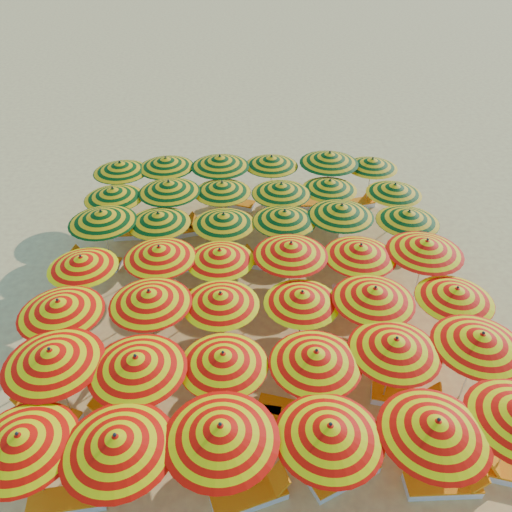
# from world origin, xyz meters

# --- Properties ---
(ground) EXTENTS (120.00, 120.00, 0.00)m
(ground) POSITION_xyz_m (0.00, 0.00, 0.00)
(ground) COLOR #F7CC6D
(ground) RESTS_ON ground
(umbrella_0) EXTENTS (2.97, 2.97, 2.43)m
(umbrella_0) POSITION_xyz_m (-5.14, -6.25, 2.14)
(umbrella_0) COLOR silver
(umbrella_0) RESTS_ON ground
(umbrella_1) EXTENTS (3.05, 3.05, 2.51)m
(umbrella_1) POSITION_xyz_m (-3.17, -6.44, 2.21)
(umbrella_1) COLOR silver
(umbrella_1) RESTS_ON ground
(umbrella_2) EXTENTS (2.67, 2.67, 2.58)m
(umbrella_2) POSITION_xyz_m (-1.09, -6.35, 2.27)
(umbrella_2) COLOR silver
(umbrella_2) RESTS_ON ground
(umbrella_3) EXTENTS (2.42, 2.42, 2.45)m
(umbrella_3) POSITION_xyz_m (1.13, -6.38, 2.16)
(umbrella_3) COLOR silver
(umbrella_3) RESTS_ON ground
(umbrella_4) EXTENTS (3.10, 3.10, 2.50)m
(umbrella_4) POSITION_xyz_m (3.33, -6.44, 2.20)
(umbrella_4) COLOR silver
(umbrella_4) RESTS_ON ground
(umbrella_6) EXTENTS (2.88, 2.88, 2.55)m
(umbrella_6) POSITION_xyz_m (-5.08, -4.08, 2.24)
(umbrella_6) COLOR silver
(umbrella_6) RESTS_ON ground
(umbrella_7) EXTENTS (2.98, 2.98, 2.49)m
(umbrella_7) POSITION_xyz_m (-3.06, -4.35, 2.19)
(umbrella_7) COLOR silver
(umbrella_7) RESTS_ON ground
(umbrella_8) EXTENTS (2.86, 2.86, 2.32)m
(umbrella_8) POSITION_xyz_m (-1.04, -4.21, 2.04)
(umbrella_8) COLOR silver
(umbrella_8) RESTS_ON ground
(umbrella_9) EXTENTS (2.30, 2.30, 2.40)m
(umbrella_9) POSITION_xyz_m (1.16, -4.34, 2.11)
(umbrella_9) COLOR silver
(umbrella_9) RESTS_ON ground
(umbrella_10) EXTENTS (2.37, 2.37, 2.44)m
(umbrella_10) POSITION_xyz_m (3.16, -4.08, 2.15)
(umbrella_10) COLOR silver
(umbrella_10) RESTS_ON ground
(umbrella_11) EXTENTS (2.86, 2.86, 2.47)m
(umbrella_11) POSITION_xyz_m (5.28, -4.07, 2.18)
(umbrella_11) COLOR silver
(umbrella_11) RESTS_ON ground
(umbrella_12) EXTENTS (2.40, 2.40, 2.44)m
(umbrella_12) POSITION_xyz_m (-5.40, -2.23, 2.15)
(umbrella_12) COLOR silver
(umbrella_12) RESTS_ON ground
(umbrella_13) EXTENTS (2.58, 2.58, 2.43)m
(umbrella_13) POSITION_xyz_m (-3.04, -1.96, 2.14)
(umbrella_13) COLOR silver
(umbrella_13) RESTS_ON ground
(umbrella_14) EXTENTS (2.80, 2.80, 2.29)m
(umbrella_14) POSITION_xyz_m (-1.11, -1.99, 2.01)
(umbrella_14) COLOR silver
(umbrella_14) RESTS_ON ground
(umbrella_15) EXTENTS (2.24, 2.24, 2.26)m
(umbrella_15) POSITION_xyz_m (1.14, -2.04, 1.99)
(umbrella_15) COLOR silver
(umbrella_15) RESTS_ON ground
(umbrella_16) EXTENTS (2.38, 2.38, 2.44)m
(umbrella_16) POSITION_xyz_m (3.11, -2.18, 2.15)
(umbrella_16) COLOR silver
(umbrella_16) RESTS_ON ground
(umbrella_17) EXTENTS (2.75, 2.75, 2.31)m
(umbrella_17) POSITION_xyz_m (5.43, -2.16, 2.04)
(umbrella_17) COLOR silver
(umbrella_17) RESTS_ON ground
(umbrella_18) EXTENTS (2.34, 2.34, 2.26)m
(umbrella_18) POSITION_xyz_m (-5.33, -0.05, 1.99)
(umbrella_18) COLOR silver
(umbrella_18) RESTS_ON ground
(umbrella_19) EXTENTS (2.63, 2.63, 2.39)m
(umbrella_19) POSITION_xyz_m (-3.00, 0.18, 2.10)
(umbrella_19) COLOR silver
(umbrella_19) RESTS_ON ground
(umbrella_20) EXTENTS (2.60, 2.60, 2.27)m
(umbrella_20) POSITION_xyz_m (-1.14, 0.07, 2.00)
(umbrella_20) COLOR silver
(umbrella_20) RESTS_ON ground
(umbrella_21) EXTENTS (2.68, 2.68, 2.48)m
(umbrella_21) POSITION_xyz_m (1.05, 0.01, 2.18)
(umbrella_21) COLOR silver
(umbrella_21) RESTS_ON ground
(umbrella_22) EXTENTS (2.37, 2.37, 2.41)m
(umbrella_22) POSITION_xyz_m (3.19, -0.12, 2.12)
(umbrella_22) COLOR silver
(umbrella_22) RESTS_ON ground
(umbrella_23) EXTENTS (3.06, 3.06, 2.52)m
(umbrella_23) POSITION_xyz_m (5.23, -0.13, 2.22)
(umbrella_23) COLOR silver
(umbrella_23) RESTS_ON ground
(umbrella_24) EXTENTS (2.75, 2.75, 2.46)m
(umbrella_24) POSITION_xyz_m (-5.14, 2.27, 2.16)
(umbrella_24) COLOR silver
(umbrella_24) RESTS_ON ground
(umbrella_25) EXTENTS (2.30, 2.30, 2.31)m
(umbrella_25) POSITION_xyz_m (-3.25, 2.28, 2.03)
(umbrella_25) COLOR silver
(umbrella_25) RESTS_ON ground
(umbrella_26) EXTENTS (2.61, 2.61, 2.28)m
(umbrella_26) POSITION_xyz_m (-1.02, 2.14, 2.01)
(umbrella_26) COLOR silver
(umbrella_26) RESTS_ON ground
(umbrella_27) EXTENTS (2.75, 2.75, 2.34)m
(umbrella_27) POSITION_xyz_m (1.07, 2.13, 2.06)
(umbrella_27) COLOR silver
(umbrella_27) RESTS_ON ground
(umbrella_28) EXTENTS (2.98, 2.98, 2.44)m
(umbrella_28) POSITION_xyz_m (3.06, 2.25, 2.15)
(umbrella_28) COLOR silver
(umbrella_28) RESTS_ON ground
(umbrella_29) EXTENTS (2.63, 2.63, 2.31)m
(umbrella_29) POSITION_xyz_m (5.33, 1.92, 2.04)
(umbrella_29) COLOR silver
(umbrella_29) RESTS_ON ground
(umbrella_30) EXTENTS (2.31, 2.31, 2.32)m
(umbrella_30) POSITION_xyz_m (-5.10, 4.10, 2.04)
(umbrella_30) COLOR silver
(umbrella_30) RESTS_ON ground
(umbrella_31) EXTENTS (2.42, 2.42, 2.45)m
(umbrella_31) POSITION_xyz_m (-3.05, 4.27, 2.16)
(umbrella_31) COLOR silver
(umbrella_31) RESTS_ON ground
(umbrella_32) EXTENTS (2.56, 2.56, 2.31)m
(umbrella_32) POSITION_xyz_m (-1.07, 4.34, 2.03)
(umbrella_32) COLOR silver
(umbrella_32) RESTS_ON ground
(umbrella_33) EXTENTS (2.74, 2.74, 2.37)m
(umbrella_33) POSITION_xyz_m (1.13, 4.03, 2.08)
(umbrella_33) COLOR silver
(umbrella_33) RESTS_ON ground
(umbrella_34) EXTENTS (2.47, 2.47, 2.25)m
(umbrella_34) POSITION_xyz_m (3.04, 4.41, 1.98)
(umbrella_34) COLOR silver
(umbrella_34) RESTS_ON ground
(umbrella_35) EXTENTS (2.61, 2.61, 2.23)m
(umbrella_35) POSITION_xyz_m (5.45, 4.00, 1.96)
(umbrella_35) COLOR silver
(umbrella_35) RESTS_ON ground
(umbrella_36) EXTENTS (2.61, 2.61, 2.36)m
(umbrella_36) POSITION_xyz_m (-5.17, 6.19, 2.08)
(umbrella_36) COLOR silver
(umbrella_36) RESTS_ON ground
(umbrella_37) EXTENTS (2.32, 2.32, 2.42)m
(umbrella_37) POSITION_xyz_m (-3.35, 6.39, 2.13)
(umbrella_37) COLOR silver
(umbrella_37) RESTS_ON ground
(umbrella_38) EXTENTS (3.00, 3.00, 2.53)m
(umbrella_38) POSITION_xyz_m (-1.15, 6.20, 2.22)
(umbrella_38) COLOR silver
(umbrella_38) RESTS_ON ground
(umbrella_39) EXTENTS (2.64, 2.64, 2.35)m
(umbrella_39) POSITION_xyz_m (0.96, 6.41, 2.07)
(umbrella_39) COLOR silver
(umbrella_39) RESTS_ON ground
(umbrella_40) EXTENTS (2.88, 2.88, 2.57)m
(umbrella_40) POSITION_xyz_m (3.32, 6.19, 2.26)
(umbrella_40) COLOR silver
(umbrella_40) RESTS_ON ground
(umbrella_41) EXTENTS (2.54, 2.54, 2.26)m
(umbrella_41) POSITION_xyz_m (5.11, 6.16, 1.99)
(umbrella_41) COLOR silver
(umbrella_41) RESTS_ON ground
(lounger_0) EXTENTS (1.78, 0.75, 0.69)m
(lounger_0) POSITION_xyz_m (-4.54, -6.45, 0.15)
(lounger_0) COLOR white
(lounger_0) RESTS_ON ground
(lounger_1) EXTENTS (1.83, 1.05, 0.69)m
(lounger_1) POSITION_xyz_m (-0.49, -6.57, 0.15)
(lounger_1) COLOR white
(lounger_1) RESTS_ON ground
(lounger_2) EXTENTS (1.82, 1.24, 0.69)m
(lounger_2) POSITION_xyz_m (1.73, -6.18, 0.15)
(lounger_2) COLOR white
(lounger_2) RESTS_ON ground
(lounger_3) EXTENTS (1.74, 0.60, 0.69)m
(lounger_3) POSITION_xyz_m (3.93, -6.55, 0.15)
(lounger_3) COLOR white
(lounger_3) RESTS_ON ground
(lounger_5) EXTENTS (1.82, 1.24, 0.69)m
(lounger_5) POSITION_xyz_m (-5.67, -4.09, 0.15)
(lounger_5) COLOR white
(lounger_5) RESTS_ON ground
(lounger_6) EXTENTS (1.82, 1.20, 0.69)m
(lounger_6) POSITION_xyz_m (-3.66, -4.36, 0.15)
(lounger_6) COLOR white
(lounger_6) RESTS_ON ground
(lounger_7) EXTENTS (1.81, 0.92, 0.69)m
(lounger_7) POSITION_xyz_m (-0.54, -4.42, 0.15)
(lounger_7) COLOR white
(lounger_7) RESTS_ON ground
(lounger_8) EXTENTS (1.83, 1.09, 0.69)m
(lounger_8) POSITION_xyz_m (0.66, -4.39, 0.15)
(lounger_8) COLOR white
(lounger_8) RESTS_ON ground
(lounger_9) EXTENTS (1.82, 1.03, 0.69)m
(lounger_9) POSITION_xyz_m (3.75, -4.14, 0.15)
(lounger_9) COLOR white
(lounger_9) RESTS_ON ground
(lounger_10) EXTENTS (1.82, 1.02, 0.69)m
(lounger_10) POSITION_xyz_m (-4.80, -2.46, 0.15)
(lounger_10) COLOR white
(lounger_10) RESTS_ON ground
(lounger_11) EXTENTS (1.75, 0.64, 0.69)m
(lounger_11) POSITION_xyz_m (3.61, -2.32, 0.15)
(lounger_11) COLOR white
(lounger_11) RESTS_ON ground
(lounger_12) EXTENTS (1.83, 1.07, 0.69)m
(lounger_12) POSITION_xyz_m (5.93, -2.16, 0.15)
(lounger_12) COLOR white
(lounger_12) RESTS_ON ground
(lounger_13) EXTENTS (1.82, 0.99, 0.69)m
(lounger_13) POSITION_xyz_m (-3.50, 0.21, 0.15)
(lounger_13) COLOR white
(lounger_13) RESTS_ON ground
(lounger_14) EXTENTS (1.74, 0.59, 0.69)m
(lounger_14) POSITION_xyz_m (-1.65, 0.31, 0.15)
(lounger_14) COLOR white
(lounger_14) RESTS_ON ground
(lounger_15) EXTENTS (1.79, 0.80, 0.69)m
(lounger_15) POSITION_xyz_m (3.69, -0.29, 0.15)
(lounger_15) COLOR white
(lounger_15) RESTS_ON ground
(lounger_16) EXTENTS (1.81, 0.92, 0.69)m
(lounger_16) POSITION_xyz_m (-5.74, 2.39, 0.15)
(lounger_16) COLOR white
(lounger_16) RESTS_ON ground
(lounger_17) EXTENTS (1.74, 0.59, 0.69)m
(lounger_17) POSITION_xyz_m (-2.74, 2.09, 0.15)
(lounger_17) COLOR white
(lounger_17) RESTS_ON ground
(lounger_18) EXTENTS (1.82, 1.03, 0.69)m
(lounger_18) POSITION_xyz_m (0.47, 2.02, 0.15)
(lounger_18) COLOR white
(lounger_18) RESTS_ON ground
(lounger_19) EXTENTS (1.79, 0.77, 0.69)m
(lounger_19) POSITION_xyz_m (2.55, 2.36, 0.15)
(lounger_19) COLOR white
(lounger_19) RESTS_ON ground
(lounger_20) EXTENTS (1.79, 0.79, 0.69)m
(lounger_20) POSITION_xyz_m (4.74, 2.09, 0.15)
(lounger_20) COLOR white
(lounger_20) RESTS_ON ground
(lounger_21) EXTENTS (1.75, 0.64, 0.69)m
(lounger_21) POSITION_xyz_m (-4.50, 4.25, 0.15)
(lounger_21) COLOR white
(lounger_21) RESTS_ON ground
(lounger_22) EXTENTS (1.82, 1.03, 0.69)m
(lounger_22) POSITION_xyz_m (-2.54, 4.35, 0.15)
(lounger_22) COLOR white
(lounger_22) RESTS_ON ground
(lounger_23) EXTENTS (1.83, 1.11, 0.69)m
(lounger_23) POSITION_xyz_m (-1.67, 4.36, 0.15)
(lounger_23) COLOR white
(lounger_23) RESTS_ON ground
(lounger_24) EXTENTS (1.82, 1.22, 0.69)m
(lounger_24) POSITION_xyz_m (-0.64, 6.41, 0.15)
(lounger_24) COLOR white
(lounger_24) RESTS_ON ground
(lounger_25) EXTENTS (1.75, 0.64, 0.69)m
(lounger_25) POSITION_xyz_m (1.46, 6.24, 0.15)
(lounger_25) COLOR white
(lounger_25) RESTS_ON ground
(lounger_26) EXTENTS (1.75, 0.63, 0.69)m
(lounger_26) POSITION_xyz_m (2.72, 6.09, 0.15)
(lounger_26) COLOR white
(lounger_26) RESTS_ON ground
(lounger_27) EXTENTS (1.82, 0.97, 0.69)m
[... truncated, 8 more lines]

